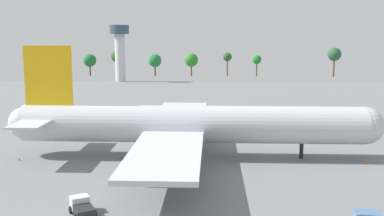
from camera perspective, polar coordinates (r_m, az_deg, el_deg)
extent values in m
plane|color=slate|center=(82.64, 0.00, -6.18)|extent=(268.68, 268.68, 0.00)
cylinder|color=silver|center=(81.24, 0.00, -2.04)|extent=(61.10, 6.63, 6.63)
sphere|color=silver|center=(85.51, 20.92, -2.08)|extent=(6.50, 6.50, 6.50)
sphere|color=silver|center=(88.06, -20.29, -1.73)|extent=(5.64, 5.64, 5.64)
cube|color=yellow|center=(85.13, -17.57, 3.92)|extent=(8.55, 0.50, 10.61)
cube|color=silver|center=(81.70, -19.38, -1.79)|extent=(5.50, 9.95, 0.36)
cube|color=silver|center=(91.40, -16.93, -0.55)|extent=(5.50, 9.95, 0.36)
cube|color=silver|center=(65.98, -3.30, -5.58)|extent=(10.39, 28.31, 0.70)
cube|color=silver|center=(97.44, -1.36, -0.75)|extent=(10.39, 28.31, 0.70)
cylinder|color=gray|center=(70.43, -2.12, -6.08)|extent=(5.31, 2.79, 2.79)
cylinder|color=gray|center=(60.42, -2.94, -8.69)|extent=(5.31, 2.79, 2.79)
cylinder|color=gray|center=(93.54, -0.93, -2.26)|extent=(5.31, 2.79, 2.79)
cylinder|color=gray|center=(103.81, -0.57, -1.11)|extent=(5.31, 2.79, 2.79)
cylinder|color=black|center=(83.73, 13.55, -5.25)|extent=(0.70, 0.70, 2.77)
cylinder|color=black|center=(78.96, -2.35, -5.88)|extent=(0.70, 0.70, 2.77)
cylinder|color=black|center=(86.00, -1.93, -4.62)|extent=(0.70, 0.70, 2.77)
cube|color=#2D5193|center=(123.25, 14.85, -0.75)|extent=(2.54, 2.46, 1.59)
cube|color=#2D5193|center=(125.29, 15.18, -0.71)|extent=(3.03, 3.24, 1.15)
cylinder|color=black|center=(123.71, 14.37, -1.07)|extent=(0.78, 1.02, 1.03)
cylinder|color=black|center=(123.02, 15.29, -1.16)|extent=(0.78, 1.02, 1.03)
cylinder|color=black|center=(126.19, 14.78, -0.89)|extent=(0.78, 1.02, 1.03)
cylinder|color=black|center=(125.51, 15.70, -0.98)|extent=(0.78, 1.02, 1.03)
cube|color=silver|center=(59.52, -13.90, -11.39)|extent=(2.74, 2.56, 1.57)
cube|color=#232328|center=(57.56, -13.36, -12.45)|extent=(3.29, 3.54, 0.90)
cylinder|color=black|center=(60.03, -12.75, -11.96)|extent=(0.69, 0.92, 0.90)
cylinder|color=black|center=(59.56, -15.00, -12.23)|extent=(0.69, 0.92, 0.90)
cylinder|color=black|center=(57.48, -12.04, -12.91)|extent=(0.69, 0.92, 0.90)
cone|color=orange|center=(83.83, 21.14, -6.34)|extent=(0.47, 0.47, 0.68)
cone|color=orange|center=(85.76, -20.86, -5.99)|extent=(0.46, 0.46, 0.66)
cylinder|color=silver|center=(218.62, -9.01, 6.23)|extent=(4.77, 4.77, 22.28)
cylinder|color=#334756|center=(218.37, -9.09, 9.70)|extent=(9.06, 9.06, 4.14)
cylinder|color=#51381E|center=(252.14, -12.65, 4.67)|extent=(0.79, 0.79, 6.23)
sphere|color=#1D6B30|center=(251.81, -12.69, 5.84)|extent=(6.87, 6.87, 6.87)
cylinder|color=#51381E|center=(248.55, -9.31, 4.98)|extent=(0.86, 0.86, 8.54)
sphere|color=#2E6022|center=(248.18, -9.35, 6.43)|extent=(6.86, 6.86, 6.86)
cylinder|color=#51381E|center=(245.27, -4.65, 4.74)|extent=(0.80, 0.80, 6.19)
sphere|color=#207233|center=(244.92, -4.66, 5.95)|extent=(6.96, 6.96, 6.96)
cylinder|color=#51381E|center=(243.57, -0.08, 4.78)|extent=(0.71, 0.71, 6.53)
sphere|color=#288125|center=(243.22, -0.08, 6.05)|extent=(7.13, 7.13, 7.13)
cylinder|color=#51381E|center=(243.34, 4.44, 5.03)|extent=(0.67, 0.67, 8.96)
sphere|color=#2A5622|center=(242.99, 4.46, 6.42)|extent=(4.68, 4.68, 4.68)
cylinder|color=#51381E|center=(244.39, 8.10, 4.82)|extent=(0.64, 0.64, 7.53)
sphere|color=#1F7E27|center=(244.06, 8.13, 6.04)|extent=(4.80, 4.80, 4.80)
cylinder|color=#51381E|center=(251.41, 17.35, 4.86)|extent=(0.86, 0.86, 9.70)
sphere|color=#295432|center=(251.03, 17.42, 6.45)|extent=(7.04, 7.04, 7.04)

